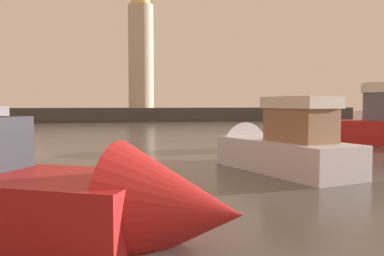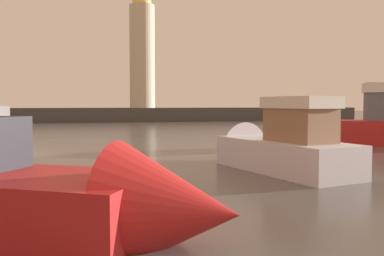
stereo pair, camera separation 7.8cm
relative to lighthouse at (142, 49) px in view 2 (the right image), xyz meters
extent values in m
plane|color=#4C4742|center=(-2.36, -29.83, -10.55)|extent=(220.00, 220.00, 0.00)
cube|color=#423F3D|center=(-2.36, 0.00, -9.55)|extent=(71.15, 4.63, 2.00)
cylinder|color=beige|center=(0.00, 0.00, -1.15)|extent=(3.64, 3.64, 14.80)
cube|color=silver|center=(0.80, -46.41, -9.96)|extent=(3.80, 6.45, 1.19)
cone|color=silver|center=(-0.12, -42.92, -9.90)|extent=(2.69, 2.59, 2.23)
cube|color=#8C6647|center=(1.02, -47.25, -8.75)|extent=(2.04, 2.71, 1.21)
cube|color=silver|center=(1.02, -47.25, -7.93)|extent=(2.24, 2.98, 0.42)
cube|color=#595960|center=(11.48, -38.02, -8.16)|extent=(2.79, 2.58, 1.76)
cone|color=#B21E1E|center=(-4.67, -53.72, -9.92)|extent=(3.24, 3.30, 2.49)
camera|label=1|loc=(-6.05, -61.01, -7.99)|focal=38.97mm
camera|label=2|loc=(-5.98, -61.02, -7.99)|focal=38.97mm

